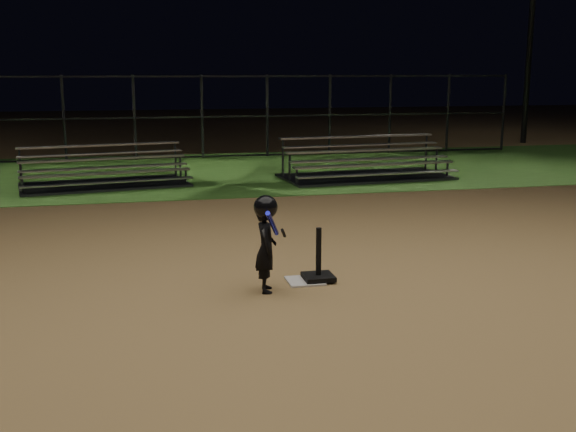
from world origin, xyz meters
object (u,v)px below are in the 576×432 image
Objects in this scene: child_batter at (266,241)px; bleacher_left at (105,178)px; light_pole_right at (534,3)px; home_plate at (305,281)px; bleacher_right at (366,170)px; batting_tee at (318,270)px.

bleacher_left is at bearing 19.97° from child_batter.
light_pole_right is (12.55, 15.21, 4.32)m from child_batter.
bleacher_right reaches higher than home_plate.
batting_tee is 0.57× the size of child_batter.
child_batter is 0.14× the size of light_pole_right.
bleacher_left is (-2.92, 8.22, 0.05)m from batting_tee.
home_plate is 0.22m from batting_tee.
home_plate is at bearing 179.41° from batting_tee.
child_batter reaches higher than home_plate.
bleacher_right is (4.09, 8.31, -0.42)m from child_batter.
home_plate is 0.05× the size of light_pole_right.
batting_tee is at bearing -117.30° from bleacher_right.
bleacher_right is at bearing -140.82° from light_pole_right.
bleacher_left is at bearing 173.82° from bleacher_right.
bleacher_right is 11.90m from light_pole_right.
bleacher_right is at bearing 67.33° from batting_tee.
bleacher_left is (-2.74, 8.21, 0.18)m from home_plate.
home_plate is 8.66m from bleacher_left.
child_batter is (-0.55, -0.27, 0.62)m from home_plate.
home_plate is 8.79m from bleacher_right.
home_plate is 0.38× the size of child_batter.
light_pole_right reaches higher than home_plate.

